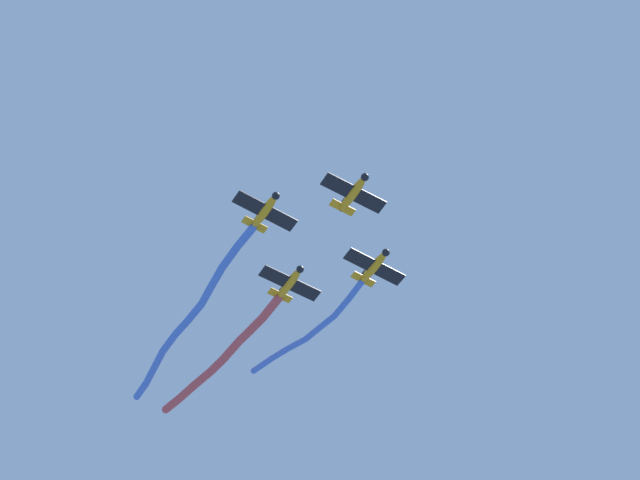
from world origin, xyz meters
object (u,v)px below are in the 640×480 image
(airplane_left_wing, at_px, (374,266))
(airplane_right_wing, at_px, (265,211))
(airplane_slot, at_px, (290,283))
(airplane_lead, at_px, (353,193))

(airplane_left_wing, xyz_separation_m, airplane_right_wing, (9.36, 8.01, 0.70))
(airplane_right_wing, bearing_deg, airplane_slot, 132.66)
(airplane_right_wing, relative_size, airplane_slot, 0.99)
(airplane_lead, bearing_deg, airplane_right_wing, -135.51)
(airplane_slot, bearing_deg, airplane_right_wing, -46.25)
(airplane_lead, xyz_separation_m, airplane_slot, (8.01, -9.36, -0.20))
(airplane_lead, bearing_deg, airplane_left_wing, 134.49)
(airplane_left_wing, relative_size, airplane_right_wing, 1.00)
(airplane_slot, bearing_deg, airplane_lead, -1.26)
(airplane_right_wing, bearing_deg, airplane_left_wing, 87.65)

